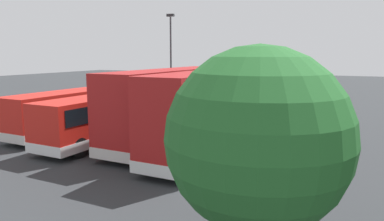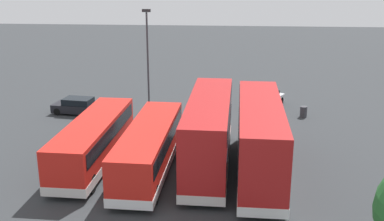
% 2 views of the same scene
% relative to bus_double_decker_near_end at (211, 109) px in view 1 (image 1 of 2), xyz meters
% --- Properties ---
extents(ground_plane, '(140.00, 140.00, 0.00)m').
position_rel_bus_double_decker_near_end_xyz_m(ground_plane, '(5.15, -10.40, -2.45)').
color(ground_plane, '#2D3033').
extents(bus_double_decker_near_end, '(2.83, 12.00, 4.55)m').
position_rel_bus_double_decker_near_end_xyz_m(bus_double_decker_near_end, '(0.00, 0.00, 0.00)').
color(bus_double_decker_near_end, '#A51919').
rests_on(bus_double_decker_near_end, ground).
extents(bus_double_decker_second, '(2.86, 11.74, 4.55)m').
position_rel_bus_double_decker_near_end_xyz_m(bus_double_decker_second, '(3.14, -0.86, -0.00)').
color(bus_double_decker_second, '#A51919').
rests_on(bus_double_decker_second, ground).
extents(bus_single_deck_third, '(2.93, 11.32, 2.95)m').
position_rel_bus_double_decker_near_end_xyz_m(bus_single_deck_third, '(6.82, 0.06, -0.83)').
color(bus_single_deck_third, red).
rests_on(bus_single_deck_third, ground).
extents(bus_single_deck_fourth, '(2.93, 11.16, 2.95)m').
position_rel_bus_double_decker_near_end_xyz_m(bus_single_deck_fourth, '(10.64, -0.87, -0.83)').
color(bus_single_deck_fourth, red).
rests_on(bus_single_deck_fourth, ground).
extents(car_hatchback_silver, '(3.77, 4.74, 1.43)m').
position_rel_bus_double_decker_near_end_xyz_m(car_hatchback_silver, '(-1.55, -15.01, -1.75)').
color(car_hatchback_silver, silver).
rests_on(car_hatchback_silver, ground).
extents(car_small_green, '(4.29, 2.30, 1.43)m').
position_rel_bus_double_decker_near_end_xyz_m(car_small_green, '(15.33, -11.40, -1.75)').
color(car_small_green, black).
rests_on(car_small_green, ground).
extents(lamp_post_tall, '(0.70, 0.30, 9.16)m').
position_rel_bus_double_decker_near_end_xyz_m(lamp_post_tall, '(8.86, -11.45, 2.83)').
color(lamp_post_tall, '#38383D').
rests_on(lamp_post_tall, ground).
extents(waste_bin_yellow, '(0.60, 0.60, 0.95)m').
position_rel_bus_double_decker_near_end_xyz_m(waste_bin_yellow, '(-4.57, -12.03, -1.98)').
color(waste_bin_yellow, '#333338').
rests_on(waste_bin_yellow, ground).
extents(tree_midright, '(4.04, 4.04, 5.70)m').
position_rel_bus_double_decker_near_end_xyz_m(tree_midright, '(-5.51, 10.87, 1.22)').
color(tree_midright, '#4C3823').
rests_on(tree_midright, ground).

